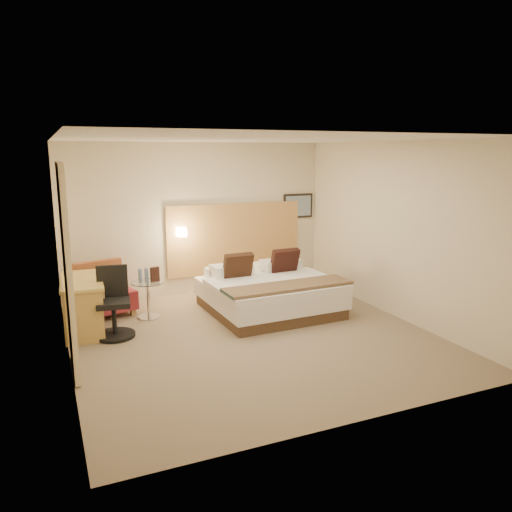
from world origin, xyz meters
name	(u,v)px	position (x,y,z in m)	size (l,w,h in m)	color
floor	(252,336)	(0.00, 0.00, -0.01)	(4.80, 5.00, 0.02)	#816E56
ceiling	(252,138)	(0.00, 0.00, 2.71)	(4.80, 5.00, 0.02)	white
wall_back	(198,219)	(0.00, 2.51, 1.35)	(4.80, 0.02, 2.70)	beige
wall_front	(360,287)	(0.00, -2.51, 1.35)	(4.80, 0.02, 2.70)	beige
wall_left	(61,256)	(-2.41, 0.00, 1.35)	(0.02, 5.00, 2.70)	beige
wall_right	(396,230)	(2.41, 0.00, 1.35)	(0.02, 5.00, 2.70)	beige
headboard_panel	(235,238)	(0.70, 2.47, 0.95)	(2.60, 0.04, 1.30)	tan
art_frame	(298,206)	(2.02, 2.48, 1.50)	(0.62, 0.03, 0.47)	black
art_canvas	(298,206)	(2.02, 2.46, 1.50)	(0.54, 0.01, 0.39)	#748CA0
lamp_arm	(181,232)	(-0.35, 2.42, 1.15)	(0.02, 0.02, 0.12)	white
lamp_shade	(181,232)	(-0.35, 2.36, 1.15)	(0.15, 0.15, 0.15)	#FFEDC6
curtain	(68,271)	(-2.36, -0.25, 1.22)	(0.06, 0.90, 2.42)	beige
bottle_a	(140,276)	(-1.27, 1.38, 0.68)	(0.06, 0.06, 0.21)	#819EC7
bottle_b	(147,275)	(-1.17, 1.40, 0.68)	(0.06, 0.06, 0.21)	#89A4D3
menu_folder	(155,274)	(-1.06, 1.33, 0.69)	(0.13, 0.05, 0.23)	#361C16
bed	(269,292)	(0.68, 0.93, 0.31)	(2.02, 1.96, 0.95)	#493424
lounge_chair	(104,294)	(-1.77, 1.83, 0.33)	(0.94, 0.87, 0.83)	tan
side_table	(148,298)	(-1.17, 1.36, 0.32)	(0.62, 0.62, 0.58)	silver
desk	(84,290)	(-2.11, 1.16, 0.60)	(0.63, 1.25, 0.76)	gold
desk_chair	(114,308)	(-1.77, 0.76, 0.40)	(0.62, 0.62, 0.97)	black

